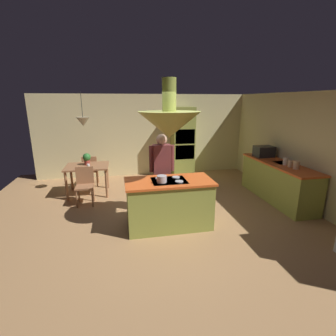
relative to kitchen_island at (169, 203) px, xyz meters
name	(u,v)px	position (x,y,z in m)	size (l,w,h in m)	color
ground	(167,221)	(0.00, 0.20, -0.47)	(8.16, 8.16, 0.00)	#AD7F51
wall_back	(146,135)	(0.00, 3.65, 0.81)	(6.80, 0.10, 2.55)	beige
wall_right	(303,149)	(3.25, 0.60, 0.81)	(0.10, 7.20, 2.55)	beige
kitchen_island	(169,203)	(0.00, 0.00, 0.00)	(1.63, 0.80, 0.95)	#939E42
counter_run_right	(277,181)	(2.84, 0.80, 0.00)	(0.73, 2.31, 0.93)	#939E42
oven_tower	(183,142)	(1.10, 3.24, 0.62)	(0.66, 0.62, 2.17)	#939E42
dining_table	(87,170)	(-1.70, 2.10, 0.19)	(1.06, 0.84, 0.76)	#9C6540
person_at_island	(162,168)	(-0.02, 0.67, 0.51)	(0.53, 0.23, 1.70)	tan
range_hood	(169,123)	(0.00, 0.00, 1.51)	(1.10, 1.10, 1.00)	#939E42
pendant_light_over_table	(83,122)	(-1.70, 2.10, 1.39)	(0.32, 0.32, 0.82)	beige
chair_facing_island	(85,183)	(-1.70, 1.46, 0.04)	(0.40, 0.40, 0.87)	#9C6540
chair_by_back_wall	(90,169)	(-1.70, 2.74, 0.04)	(0.40, 0.40, 0.87)	#9C6540
potted_plant_on_table	(87,158)	(-1.70, 2.18, 0.46)	(0.20, 0.20, 0.30)	#99382D
cup_on_table	(88,166)	(-1.64, 1.89, 0.34)	(0.07, 0.07, 0.09)	white
canister_flour	(296,165)	(2.84, 0.23, 0.55)	(0.12, 0.12, 0.18)	#E0B78C
canister_sugar	(291,164)	(2.84, 0.41, 0.54)	(0.12, 0.12, 0.16)	#E0B78C
canister_tea	(286,161)	(2.84, 0.59, 0.55)	(0.11, 0.11, 0.18)	silver
microwave_on_counter	(264,151)	(2.84, 1.48, 0.60)	(0.46, 0.36, 0.28)	#232326
cooking_pot_on_cooktop	(162,179)	(-0.16, -0.13, 0.54)	(0.18, 0.18, 0.12)	#B2B2B7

